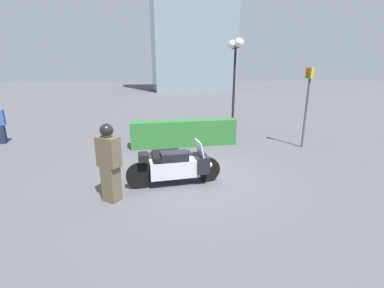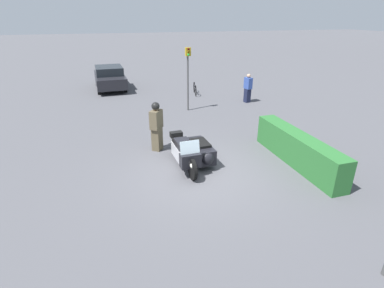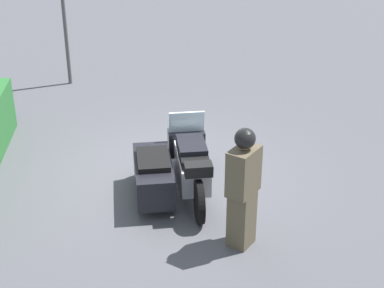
{
  "view_description": "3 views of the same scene",
  "coord_description": "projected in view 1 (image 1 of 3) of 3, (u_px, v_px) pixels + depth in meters",
  "views": [
    {
      "loc": [
        -1.42,
        -6.68,
        2.89
      ],
      "look_at": [
        -0.04,
        -0.07,
        1.01
      ],
      "focal_mm": 24.0,
      "sensor_mm": 36.0,
      "label": 1
    },
    {
      "loc": [
        7.97,
        -2.71,
        4.64
      ],
      "look_at": [
        -0.19,
        -0.22,
        0.94
      ],
      "focal_mm": 28.0,
      "sensor_mm": 36.0,
      "label": 2
    },
    {
      "loc": [
        -9.06,
        0.38,
        5.02
      ],
      "look_at": [
        -0.74,
        -0.39,
        0.95
      ],
      "focal_mm": 55.0,
      "sensor_mm": 36.0,
      "label": 3
    }
  ],
  "objects": [
    {
      "name": "twin_lamp_post",
      "position": [
        235.0,
        58.0,
        12.18
      ],
      "size": [
        0.41,
        1.27,
        4.4
      ],
      "color": "black",
      "rests_on": "ground"
    },
    {
      "name": "ground_plane",
      "position": [
        193.0,
        177.0,
        7.35
      ],
      "size": [
        160.0,
        160.0,
        0.0
      ],
      "primitive_type": "plane",
      "color": "#4C4C51"
    },
    {
      "name": "officer_rider",
      "position": [
        109.0,
        161.0,
        5.76
      ],
      "size": [
        0.58,
        0.55,
        1.82
      ],
      "rotation": [
        0.0,
        0.0,
        -2.25
      ],
      "color": "brown",
      "rests_on": "ground"
    },
    {
      "name": "traffic_light_near",
      "position": [
        307.0,
        95.0,
        9.74
      ],
      "size": [
        0.23,
        0.29,
        3.08
      ],
      "rotation": [
        0.0,
        0.0,
        3.42
      ],
      "color": "#4C4C4C",
      "rests_on": "ground"
    },
    {
      "name": "police_motorcycle",
      "position": [
        174.0,
        163.0,
        7.05
      ],
      "size": [
        2.51,
        1.25,
        1.17
      ],
      "rotation": [
        0.0,
        0.0,
        0.04
      ],
      "color": "black",
      "rests_on": "ground"
    },
    {
      "name": "hedge_bush_curbside",
      "position": [
        184.0,
        133.0,
        10.39
      ],
      "size": [
        4.25,
        0.62,
        1.04
      ],
      "primitive_type": "cube",
      "color": "#28662D",
      "rests_on": "ground"
    }
  ]
}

